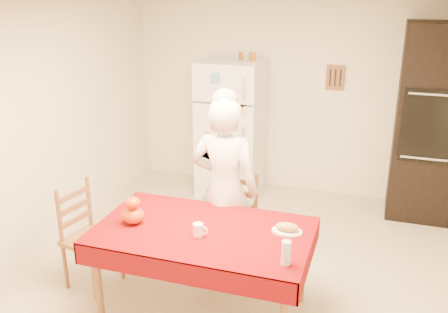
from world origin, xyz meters
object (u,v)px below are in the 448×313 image
at_px(wine_glass, 286,253).
at_px(coffee_mug, 198,230).
at_px(dining_table, 203,237).
at_px(chair_far, 233,218).
at_px(refrigerator, 231,129).
at_px(chair_left, 86,232).
at_px(bread_plate, 287,232).
at_px(oven_cabinet, 428,124).
at_px(seated_woman, 225,190).
at_px(pumpkin_lower, 133,215).

bearing_deg(wine_glass, coffee_mug, 165.28).
bearing_deg(dining_table, chair_far, 88.50).
bearing_deg(chair_far, refrigerator, 119.56).
height_order(dining_table, chair_left, chair_left).
bearing_deg(bread_plate, coffee_mug, -158.00).
relative_size(refrigerator, oven_cabinet, 0.77).
distance_m(refrigerator, bread_plate, 2.58).
bearing_deg(bread_plate, chair_far, 135.73).
distance_m(seated_woman, bread_plate, 0.79).
xyz_separation_m(wine_glass, bread_plate, (-0.08, 0.45, -0.08)).
distance_m(chair_left, seated_woman, 1.29).
distance_m(refrigerator, chair_left, 2.47).
bearing_deg(pumpkin_lower, chair_far, 54.31).
bearing_deg(chair_far, wine_glass, -44.81).
relative_size(pumpkin_lower, bread_plate, 0.74).
bearing_deg(seated_woman, wine_glass, 132.19).
height_order(pumpkin_lower, bread_plate, pumpkin_lower).
distance_m(dining_table, pumpkin_lower, 0.59).
bearing_deg(chair_left, coffee_mug, -88.51).
distance_m(dining_table, coffee_mug, 0.16).
bearing_deg(seated_woman, coffee_mug, 93.78).
height_order(refrigerator, coffee_mug, refrigerator).
bearing_deg(oven_cabinet, seated_woman, -132.77).
bearing_deg(wine_glass, bread_plate, 99.98).
distance_m(chair_far, wine_glass, 1.31).
relative_size(chair_far, chair_left, 1.00).
relative_size(dining_table, bread_plate, 7.08).
height_order(chair_left, bread_plate, chair_left).
bearing_deg(bread_plate, wine_glass, -80.02).
bearing_deg(pumpkin_lower, oven_cabinet, 47.87).
bearing_deg(seated_woman, pumpkin_lower, 52.57).
relative_size(refrigerator, dining_table, 1.00).
height_order(refrigerator, pumpkin_lower, refrigerator).
distance_m(pumpkin_lower, bread_plate, 1.23).
bearing_deg(coffee_mug, bread_plate, 22.00).
relative_size(refrigerator, wine_glass, 9.66).
bearing_deg(oven_cabinet, refrigerator, -178.82).
height_order(chair_left, wine_glass, chair_left).
distance_m(chair_far, bread_plate, 0.90).
distance_m(dining_table, chair_far, 0.78).
bearing_deg(bread_plate, pumpkin_lower, -169.73).
xyz_separation_m(refrigerator, bread_plate, (1.17, -2.30, -0.08)).
relative_size(refrigerator, seated_woman, 1.00).
relative_size(pumpkin_lower, wine_glass, 1.00).
xyz_separation_m(refrigerator, seated_woman, (0.52, -1.86, 0.00)).
height_order(oven_cabinet, chair_left, oven_cabinet).
relative_size(chair_left, bread_plate, 3.96).
distance_m(refrigerator, pumpkin_lower, 2.52).
xyz_separation_m(chair_left, pumpkin_lower, (0.58, -0.15, 0.32)).
distance_m(dining_table, chair_left, 1.17).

